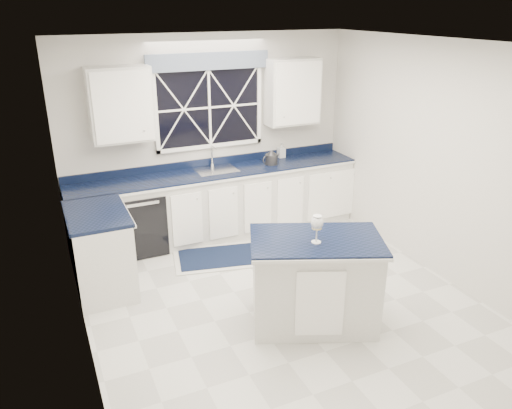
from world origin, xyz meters
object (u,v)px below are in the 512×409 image
dishwasher (140,220)px  kettle (271,158)px  soap_bottle (281,150)px  wine_glass (317,224)px  island (315,281)px  faucet (213,156)px

dishwasher → kettle: 1.99m
kettle → soap_bottle: bearing=31.5°
dishwasher → wine_glass: bearing=-64.0°
kettle → island: bearing=-115.4°
island → soap_bottle: size_ratio=6.76×
island → kettle: kettle is taller
dishwasher → faucet: size_ratio=2.72×
dishwasher → faucet: (1.10, 0.19, 0.69)m
kettle → soap_bottle: 0.38m
kettle → faucet: bearing=154.5°
wine_glass → soap_bottle: bearing=69.6°
dishwasher → faucet: faucet is taller
kettle → soap_bottle: (0.28, 0.25, 0.01)m
faucet → wine_glass: (0.09, -2.63, 0.03)m
island → kettle: (0.66, 2.34, 0.56)m
wine_glass → soap_bottle: 2.83m
dishwasher → wine_glass: 2.80m
kettle → dishwasher: bearing=169.4°
island → soap_bottle: soap_bottle is taller
wine_glass → kettle: bearing=73.7°
faucet → soap_bottle: (1.07, 0.03, -0.05)m
faucet → island: (0.13, -2.56, -0.62)m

